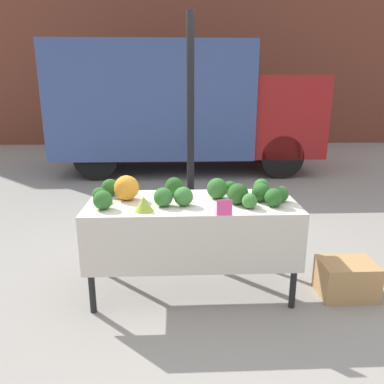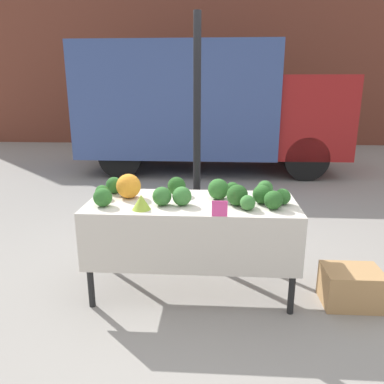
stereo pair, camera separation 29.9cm
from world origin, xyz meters
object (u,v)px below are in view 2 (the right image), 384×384
object	(u,v)px
produce_crate	(351,287)
price_sign	(220,209)
parked_truck	(204,105)
orange_cauliflower	(129,186)

from	to	relation	value
produce_crate	price_sign	bearing A→B (deg)	-168.79
parked_truck	price_sign	world-z (taller)	parked_truck
price_sign	produce_crate	world-z (taller)	price_sign
orange_cauliflower	price_sign	world-z (taller)	orange_cauliflower
parked_truck	produce_crate	bearing A→B (deg)	-74.97
orange_cauliflower	produce_crate	world-z (taller)	orange_cauliflower
orange_cauliflower	produce_crate	size ratio (longest dim) A/B	0.45
price_sign	orange_cauliflower	bearing A→B (deg)	150.92
orange_cauliflower	price_sign	xyz separation A→B (m)	(0.75, -0.42, -0.04)
price_sign	produce_crate	size ratio (longest dim) A/B	0.26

